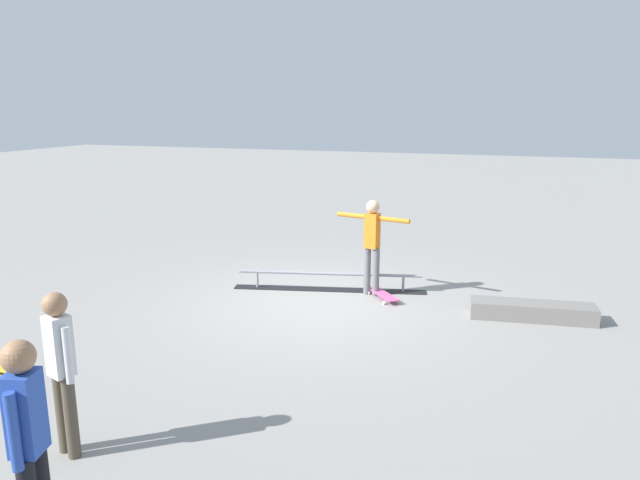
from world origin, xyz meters
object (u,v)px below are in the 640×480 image
Objects in this scene: skater_main at (372,240)px; skate_ledge at (532,311)px; grind_rail at (329,282)px; skateboard_main at (383,294)px; bystander_blue_shirt at (29,439)px; bystander_white_shirt at (61,365)px.

skate_ledge is at bearing -175.61° from skater_main.
grind_rail is 4.50× the size of skateboard_main.
bystander_white_shirt is (0.71, -1.08, -0.05)m from bystander_blue_shirt.
skater_main reaches higher than skate_ledge.
grind_rail is 6.53m from bystander_blue_shirt.
grind_rail reaches higher than skate_ledge.
grind_rail is 2.11× the size of bystander_white_shirt.
skateboard_main is at bearing 158.16° from grind_rail.
skate_ledge is 1.10× the size of bystander_blue_shirt.
skater_main is (-0.75, 0.01, 0.80)m from grind_rail.
skate_ledge is 2.46× the size of skateboard_main.
skateboard_main is 0.45× the size of bystander_blue_shirt.
skater_main is 1.04× the size of bystander_white_shirt.
grind_rail is 1.10m from skater_main.
skater_main is (2.56, -0.36, 0.81)m from skate_ledge.
bystander_blue_shirt is (1.02, 6.34, 0.86)m from skateboard_main.
skate_ledge is 6.52m from bystander_white_shirt.
bystander_white_shirt is at bearing -161.47° from bystander_blue_shirt.
skater_main reaches higher than skateboard_main.
grind_rail is at bearing -6.32° from skate_ledge.
grind_rail is at bearing -78.28° from bystander_white_shirt.
bystander_blue_shirt is at bearing 129.49° from skateboard_main.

